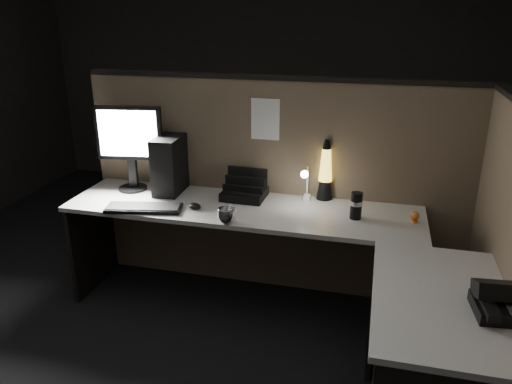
% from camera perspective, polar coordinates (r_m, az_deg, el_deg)
% --- Properties ---
extents(floor, '(6.00, 6.00, 0.00)m').
position_cam_1_polar(floor, '(3.07, -1.79, -18.96)').
color(floor, black).
rests_on(floor, ground).
extents(room_shell, '(6.00, 6.00, 6.00)m').
position_cam_1_polar(room_shell, '(2.39, -2.22, 12.54)').
color(room_shell, silver).
rests_on(room_shell, ground).
extents(partition_back, '(2.66, 0.06, 1.50)m').
position_cam_1_polar(partition_back, '(3.48, 2.25, 0.37)').
color(partition_back, brown).
rests_on(partition_back, ground).
extents(partition_right, '(0.06, 1.66, 1.50)m').
position_cam_1_polar(partition_right, '(2.74, 26.78, -7.87)').
color(partition_right, brown).
rests_on(partition_right, ground).
extents(desk, '(2.60, 1.60, 0.73)m').
position_cam_1_polar(desk, '(2.91, 2.88, -7.55)').
color(desk, beige).
rests_on(desk, ground).
extents(pc_tower, '(0.18, 0.38, 0.39)m').
position_cam_1_polar(pc_tower, '(3.51, -9.63, 3.26)').
color(pc_tower, black).
rests_on(pc_tower, desk).
extents(monitor, '(0.46, 0.20, 0.59)m').
position_cam_1_polar(monitor, '(3.54, -14.25, 5.79)').
color(monitor, black).
rests_on(monitor, desk).
extents(keyboard, '(0.50, 0.25, 0.02)m').
position_cam_1_polar(keyboard, '(3.25, -12.70, -1.82)').
color(keyboard, black).
rests_on(keyboard, desk).
extents(mouse, '(0.11, 0.10, 0.04)m').
position_cam_1_polar(mouse, '(3.21, -7.04, -1.61)').
color(mouse, black).
rests_on(mouse, desk).
extents(clip_lamp, '(0.05, 0.20, 0.25)m').
position_cam_1_polar(clip_lamp, '(3.24, 5.71, 1.07)').
color(clip_lamp, silver).
rests_on(clip_lamp, desk).
extents(organizer, '(0.29, 0.26, 0.21)m').
position_cam_1_polar(organizer, '(3.37, -1.30, 0.15)').
color(organizer, black).
rests_on(organizer, desk).
extents(lava_lamp, '(0.11, 0.11, 0.41)m').
position_cam_1_polar(lava_lamp, '(3.34, 7.93, 1.97)').
color(lava_lamp, black).
rests_on(lava_lamp, desk).
extents(travel_mug, '(0.07, 0.07, 0.17)m').
position_cam_1_polar(travel_mug, '(3.08, 11.38, -1.54)').
color(travel_mug, black).
rests_on(travel_mug, desk).
extents(steel_mug, '(0.14, 0.14, 0.09)m').
position_cam_1_polar(steel_mug, '(2.98, -3.38, -2.68)').
color(steel_mug, '#BAB9C1').
rests_on(steel_mug, desk).
extents(figurine, '(0.05, 0.05, 0.05)m').
position_cam_1_polar(figurine, '(3.13, 17.73, -2.57)').
color(figurine, orange).
rests_on(figurine, desk).
extents(pinned_paper, '(0.19, 0.00, 0.27)m').
position_cam_1_polar(pinned_paper, '(3.33, 1.07, 8.31)').
color(pinned_paper, white).
rests_on(pinned_paper, partition_back).
extents(desk_phone, '(0.26, 0.27, 0.14)m').
position_cam_1_polar(desk_phone, '(2.39, 26.41, -11.12)').
color(desk_phone, black).
rests_on(desk_phone, desk).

